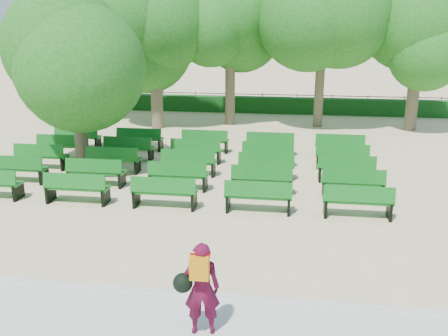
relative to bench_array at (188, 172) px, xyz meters
name	(u,v)px	position (x,y,z in m)	size (l,w,h in m)	color
ground	(201,191)	(0.75, -1.63, -0.10)	(120.00, 120.00, 0.00)	beige
paving	(125,325)	(0.75, -9.03, -0.07)	(30.00, 2.20, 0.06)	silver
curb	(144,291)	(0.75, -7.88, -0.05)	(30.00, 0.12, 0.10)	silver
hedge	(245,104)	(0.75, 12.37, 0.35)	(26.00, 0.70, 0.90)	#134A17
fence	(245,111)	(0.75, 12.77, -0.10)	(26.00, 0.10, 1.02)	black
tree_line	(237,126)	(0.75, 8.37, -0.10)	(21.80, 6.80, 7.04)	#226C1D
bench_array	(188,172)	(0.00, 0.00, 0.00)	(1.90, 0.61, 1.20)	#12691C
tree_among	(74,57)	(-3.96, 0.19, 3.90)	(4.49, 4.49, 6.04)	brown
person	(200,287)	(2.14, -9.07, 0.84)	(0.82, 0.52, 1.69)	#4D0B26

